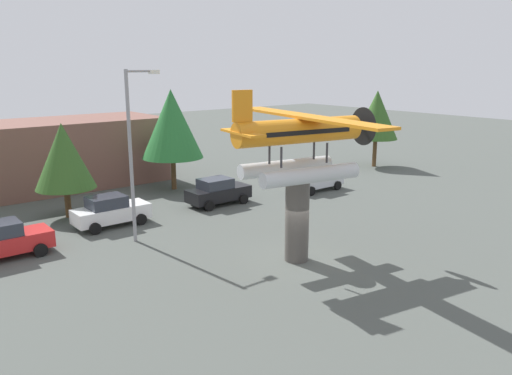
# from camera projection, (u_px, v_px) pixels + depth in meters

# --- Properties ---
(ground_plane) EXTENTS (140.00, 140.00, 0.00)m
(ground_plane) POSITION_uv_depth(u_px,v_px,m) (296.00, 260.00, 23.94)
(ground_plane) COLOR #4C514C
(display_pedestal) EXTENTS (1.10, 1.10, 3.90)m
(display_pedestal) POSITION_uv_depth(u_px,v_px,m) (297.00, 220.00, 23.49)
(display_pedestal) COLOR #4C4742
(display_pedestal) RESTS_ON ground
(floatplane_monument) EXTENTS (7.12, 10.43, 4.00)m
(floatplane_monument) POSITION_uv_depth(u_px,v_px,m) (301.00, 142.00, 22.70)
(floatplane_monument) COLOR silver
(floatplane_monument) RESTS_ON display_pedestal
(car_near_red) EXTENTS (4.20, 2.02, 1.76)m
(car_near_red) POSITION_uv_depth(u_px,v_px,m) (2.00, 240.00, 23.97)
(car_near_red) COLOR red
(car_near_red) RESTS_ON ground
(car_mid_white) EXTENTS (4.20, 2.02, 1.76)m
(car_mid_white) POSITION_uv_depth(u_px,v_px,m) (110.00, 211.00, 28.79)
(car_mid_white) COLOR white
(car_mid_white) RESTS_ON ground
(car_far_black) EXTENTS (4.20, 2.02, 1.76)m
(car_far_black) POSITION_uv_depth(u_px,v_px,m) (218.00, 191.00, 33.19)
(car_far_black) COLOR black
(car_far_black) RESTS_ON ground
(car_distant_silver) EXTENTS (4.20, 2.02, 1.76)m
(car_distant_silver) POSITION_uv_depth(u_px,v_px,m) (315.00, 178.00, 36.93)
(car_distant_silver) COLOR silver
(car_distant_silver) RESTS_ON ground
(streetlight_primary) EXTENTS (1.84, 0.28, 8.69)m
(streetlight_primary) POSITION_uv_depth(u_px,v_px,m) (133.00, 145.00, 25.44)
(streetlight_primary) COLOR gray
(streetlight_primary) RESTS_ON ground
(storefront_building) EXTENTS (15.43, 6.63, 4.93)m
(storefront_building) POSITION_uv_depth(u_px,v_px,m) (56.00, 154.00, 37.75)
(storefront_building) COLOR brown
(storefront_building) RESTS_ON ground
(tree_east) EXTENTS (3.48, 3.48, 5.64)m
(tree_east) POSITION_uv_depth(u_px,v_px,m) (64.00, 156.00, 29.82)
(tree_east) COLOR brown
(tree_east) RESTS_ON ground
(tree_center_back) EXTENTS (4.40, 4.40, 7.22)m
(tree_center_back) POSITION_uv_depth(u_px,v_px,m) (172.00, 124.00, 36.42)
(tree_center_back) COLOR brown
(tree_center_back) RESTS_ON ground
(tree_far_east) EXTENTS (3.80, 3.80, 6.71)m
(tree_far_east) POSITION_uv_depth(u_px,v_px,m) (377.00, 115.00, 44.81)
(tree_far_east) COLOR brown
(tree_far_east) RESTS_ON ground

